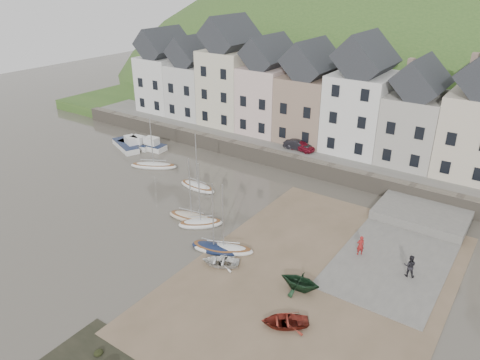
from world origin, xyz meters
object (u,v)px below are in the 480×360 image
Objects in this scene: car_right at (298,145)px; car_left at (302,146)px; rowboat_red at (285,321)px; rowboat_white at (221,261)px; person_red at (360,245)px; sailboat_0 at (154,165)px; person_dark at (410,266)px; rowboat_green at (300,281)px.

car_left is at bearing -94.56° from car_right.
rowboat_red is at bearing -157.98° from car_right.
person_red reaches higher than rowboat_white.
car_left is (-12.02, 24.95, 1.79)m from rowboat_red.
rowboat_white is 22.59m from car_left.
person_red is (26.47, -3.47, 0.71)m from sailboat_0.
person_dark is at bearing 92.99° from rowboat_white.
car_left is (13.43, 11.12, 1.91)m from sailboat_0.
rowboat_green is 6.88m from person_red.
rowboat_green is at bearing -155.91° from car_right.
person_red is at bearing -7.48° from sailboat_0.
rowboat_green is 0.94× the size of rowboat_red.
rowboat_white is 1.66× the size of person_dark.
rowboat_green is 8.46m from person_dark.
car_left reaches higher than car_right.
rowboat_white is 0.86× the size of car_right.
sailboat_0 is 3.53× the size of person_dark.
rowboat_red is (25.45, -13.83, 0.12)m from sailboat_0.
rowboat_red reaches higher than rowboat_white.
rowboat_white is 22.69m from car_right.
person_dark is at bearing -135.47° from car_right.
rowboat_red is 1.81× the size of person_red.
person_red is at bearing -22.57° from person_dark.
rowboat_red is (7.38, -2.91, 0.01)m from rowboat_white.
rowboat_white is at bearing 14.80° from person_dark.
sailboat_0 is at bearing 139.27° from car_left.
car_right is at bearing 171.87° from rowboat_red.
rowboat_green is 3.88m from rowboat_red.
sailboat_0 is 30.80m from person_dark.
rowboat_white is at bearing -171.54° from car_right.
rowboat_red is 11.00m from person_dark.
person_dark is (4.05, -0.62, 0.05)m from person_red.
person_dark is 0.54× the size of car_left.
rowboat_red is at bearing 42.10° from person_red.
person_dark reaches higher than rowboat_red.
rowboat_green reaches higher than rowboat_red.
rowboat_green is at bearing -22.32° from sailboat_0.
person_dark is at bearing 129.07° from person_red.
car_right is at bearing 167.29° from rowboat_white.
sailboat_0 reaches higher than car_right.
car_right reaches higher than rowboat_green.
rowboat_green is (6.49, 0.84, 0.45)m from rowboat_white.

